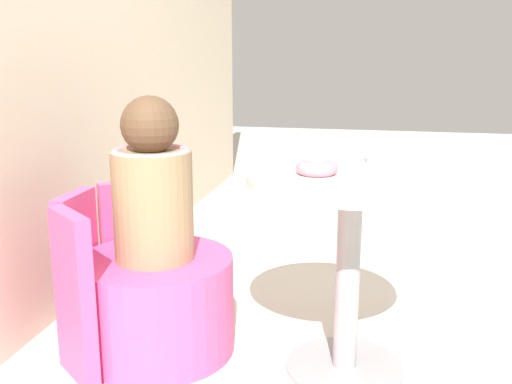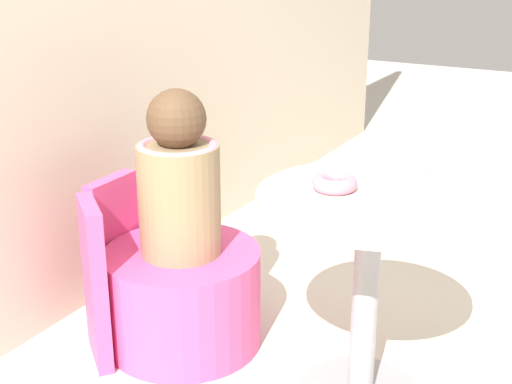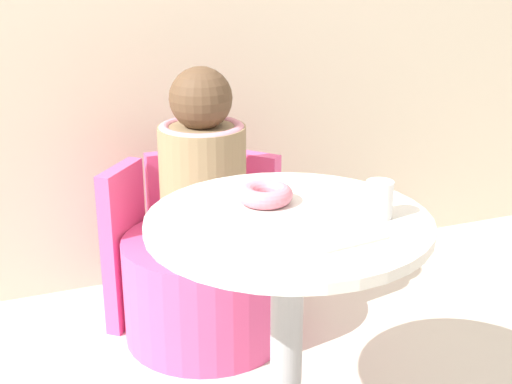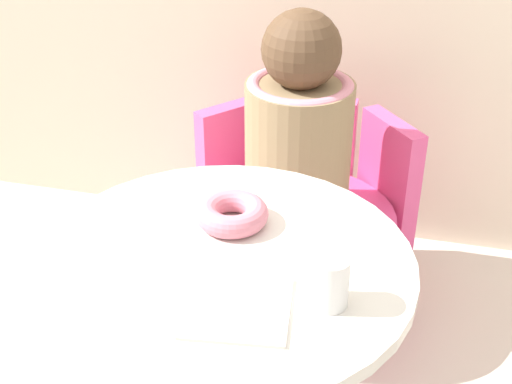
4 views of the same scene
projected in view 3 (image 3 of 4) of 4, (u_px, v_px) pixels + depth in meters
The scene contains 7 objects.
round_table at pixel (287, 292), 1.64m from camera, with size 0.64×0.64×0.66m.
tub_chair at pixel (206, 287), 2.31m from camera, with size 0.53×0.53×0.34m.
booth_backrest at pixel (186, 233), 2.47m from camera, with size 0.63×0.23×0.55m.
child_figure at pixel (203, 165), 2.17m from camera, with size 0.27×0.27×0.55m.
donut at pixel (265, 194), 1.66m from camera, with size 0.13×0.13×0.04m.
cup at pixel (379, 199), 1.57m from camera, with size 0.06×0.06×0.08m.
paper_napkin at pixel (336, 232), 1.49m from camera, with size 0.17×0.17×0.01m.
Camera 3 is at (-0.58, -1.36, 1.25)m, focal length 50.00 mm.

